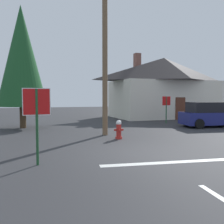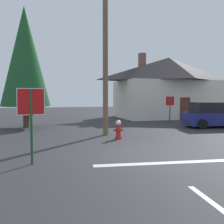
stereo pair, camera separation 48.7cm
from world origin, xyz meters
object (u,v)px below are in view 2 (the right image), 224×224
Objects in this scene: fire_hydrant at (118,130)px; utility_pole at (105,46)px; stop_sign_near at (31,110)px; pine_tree_mid_left at (25,57)px; parked_car at (214,115)px; stop_sign_far at (170,104)px; house at (169,86)px.

fire_hydrant is 4.56m from utility_pole.
stop_sign_near is 10.15m from pine_tree_mid_left.
utility_pole is (3.48, 5.18, 3.10)m from stop_sign_near.
pine_tree_mid_left is (-12.33, 2.87, 3.91)m from parked_car.
stop_sign_far is at bearing 35.80° from utility_pole.
fire_hydrant is 8.68m from pine_tree_mid_left.
stop_sign_near is 2.53× the size of fire_hydrant.
fire_hydrant is (3.82, 3.79, -1.23)m from stop_sign_near.
stop_sign_near is at bearing -134.95° from stop_sign_far.
stop_sign_far is at bearing 45.05° from stop_sign_near.
pine_tree_mid_left is (-4.79, 5.85, 4.26)m from fire_hydrant.
parked_car is at bearing 30.77° from stop_sign_near.
parked_car is (-0.74, -8.15, -2.27)m from house.
parked_car is (7.88, 1.58, -3.98)m from utility_pole.
fire_hydrant is 0.22× the size of parked_car.
pine_tree_mid_left reaches higher than fire_hydrant.
stop_sign_far is at bearing 45.23° from fire_hydrant.
utility_pole is 8.97m from parked_car.
utility_pole is at bearing -131.53° from house.
stop_sign_near is 13.25m from parked_car.
parked_car is (7.54, 2.97, 0.35)m from fire_hydrant.
house is at bearing 21.97° from pine_tree_mid_left.
stop_sign_near is 0.22× the size of house.
pine_tree_mid_left is at bearing 166.88° from parked_car.
house is at bearing 53.32° from fire_hydrant.
house is 14.19m from pine_tree_mid_left.
stop_sign_far is 3.40m from parked_car.
stop_sign_near is at bearing -135.20° from fire_hydrant.
pine_tree_mid_left is at bearing 179.40° from stop_sign_far.
utility_pole is at bearing -45.01° from pine_tree_mid_left.
pine_tree_mid_left is at bearing 134.99° from utility_pole.
house is (8.62, 9.73, -1.72)m from utility_pole.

